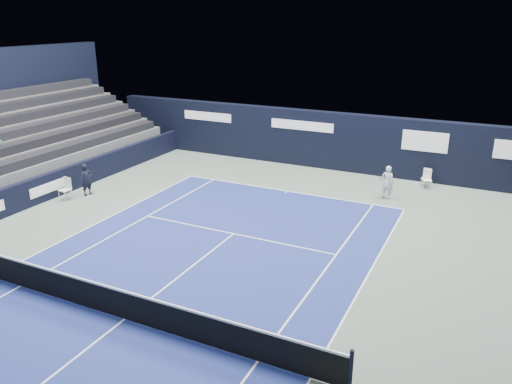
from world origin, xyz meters
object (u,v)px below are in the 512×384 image
(folding_chair_back_a, at_px, (427,176))
(line_judge_chair, at_px, (66,187))
(folding_chair_back_b, at_px, (427,178))
(tennis_player, at_px, (387,182))
(tennis_net, at_px, (123,304))

(folding_chair_back_a, distance_m, line_judge_chair, 17.21)
(folding_chair_back_b, relative_size, tennis_player, 0.58)
(folding_chair_back_a, xyz_separation_m, tennis_player, (-1.38, -2.67, 0.29))
(tennis_net, bearing_deg, folding_chair_back_b, 68.91)
(folding_chair_back_a, height_order, tennis_player, tennis_player)
(folding_chair_back_a, relative_size, line_judge_chair, 0.83)
(folding_chair_back_b, xyz_separation_m, line_judge_chair, (-14.60, -8.86, 0.08))
(folding_chair_back_b, distance_m, line_judge_chair, 17.08)
(folding_chair_back_a, bearing_deg, tennis_net, -102.51)
(line_judge_chair, bearing_deg, tennis_player, 32.76)
(folding_chair_back_b, bearing_deg, folding_chair_back_a, 86.72)
(line_judge_chair, xyz_separation_m, tennis_player, (13.14, 6.57, 0.19))
(folding_chair_back_b, xyz_separation_m, tennis_net, (-5.91, -15.32, -0.01))
(folding_chair_back_b, distance_m, tennis_player, 2.73)
(line_judge_chair, distance_m, tennis_player, 14.69)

